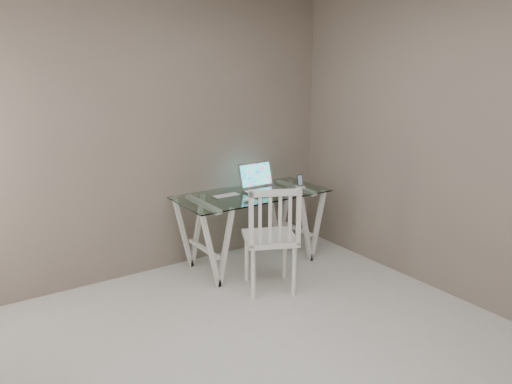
% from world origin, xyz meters
% --- Properties ---
extents(room, '(4.50, 4.52, 2.71)m').
position_xyz_m(room, '(-0.06, 0.02, 1.72)').
color(room, beige).
rests_on(room, ground).
extents(desk, '(1.50, 0.70, 0.75)m').
position_xyz_m(desk, '(0.91, 1.83, 0.38)').
color(desk, silver).
rests_on(desk, ground).
extents(chair, '(0.60, 0.60, 0.99)m').
position_xyz_m(chair, '(0.70, 1.19, 0.55)').
color(chair, white).
rests_on(chair, ground).
extents(laptop, '(0.39, 0.35, 0.27)m').
position_xyz_m(laptop, '(1.06, 1.87, 0.81)').
color(laptop, '#B9B9BE').
rests_on(laptop, desk).
extents(keyboard, '(0.27, 0.12, 0.01)m').
position_xyz_m(keyboard, '(0.65, 1.89, 0.75)').
color(keyboard, silver).
rests_on(keyboard, desk).
extents(mouse, '(0.11, 0.06, 0.03)m').
position_xyz_m(mouse, '(0.74, 1.63, 0.76)').
color(mouse, white).
rests_on(mouse, desk).
extents(phone_dock, '(0.07, 0.07, 0.13)m').
position_xyz_m(phone_dock, '(1.46, 1.75, 0.78)').
color(phone_dock, white).
rests_on(phone_dock, desk).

